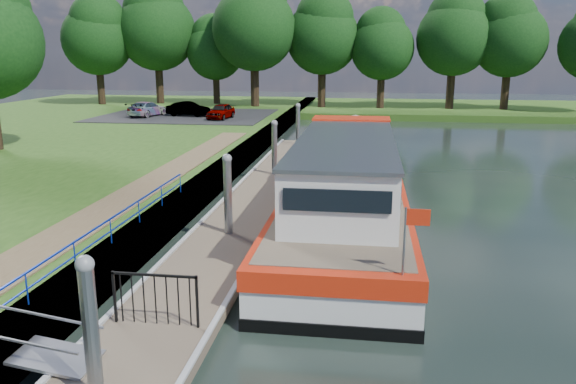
# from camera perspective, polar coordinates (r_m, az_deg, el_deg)

# --- Properties ---
(bank_edge) EXTENTS (1.10, 90.00, 0.78)m
(bank_edge) POSITION_cam_1_polar(r_m,az_deg,el_deg) (24.73, -8.15, 0.77)
(bank_edge) COLOR #473D2D
(bank_edge) RESTS_ON ground
(far_bank) EXTENTS (60.00, 18.00, 0.60)m
(far_bank) POSITION_cam_1_polar(r_m,az_deg,el_deg) (60.88, 15.46, 8.13)
(far_bank) COLOR #284C15
(far_bank) RESTS_ON ground
(footpath) EXTENTS (1.60, 40.00, 0.05)m
(footpath) POSITION_cam_1_polar(r_m,az_deg,el_deg) (19.01, -19.43, -2.65)
(footpath) COLOR brown
(footpath) RESTS_ON riverbank
(carpark) EXTENTS (14.00, 12.00, 0.06)m
(carpark) POSITION_cam_1_polar(r_m,az_deg,el_deg) (48.84, -10.31, 7.67)
(carpark) COLOR black
(carpark) RESTS_ON riverbank
(blue_fence) EXTENTS (0.04, 18.04, 0.72)m
(blue_fence) POSITION_cam_1_polar(r_m,az_deg,el_deg) (13.94, -22.87, -6.73)
(blue_fence) COLOR #0C2DBF
(blue_fence) RESTS_ON riverbank
(pontoon) EXTENTS (2.50, 30.00, 0.56)m
(pontoon) POSITION_cam_1_polar(r_m,az_deg,el_deg) (22.30, -3.24, -1.10)
(pontoon) COLOR brown
(pontoon) RESTS_ON ground
(mooring_piles) EXTENTS (0.30, 27.30, 3.55)m
(mooring_piles) POSITION_cam_1_polar(r_m,az_deg,el_deg) (22.04, -3.28, 1.65)
(mooring_piles) COLOR gray
(mooring_piles) RESTS_ON ground
(gangway) EXTENTS (2.58, 1.00, 0.92)m
(gangway) POSITION_cam_1_polar(r_m,az_deg,el_deg) (11.83, -24.95, -14.32)
(gangway) COLOR #A5A8AD
(gangway) RESTS_ON ground
(gate_panel) EXTENTS (1.85, 0.05, 1.15)m
(gate_panel) POSITION_cam_1_polar(r_m,az_deg,el_deg) (12.15, -13.36, -9.83)
(gate_panel) COLOR black
(gate_panel) RESTS_ON ground
(barge) EXTENTS (4.36, 21.15, 4.78)m
(barge) POSITION_cam_1_polar(r_m,az_deg,el_deg) (21.96, 6.11, 1.03)
(barge) COLOR black
(barge) RESTS_ON ground
(horizon_trees) EXTENTS (54.38, 10.03, 12.87)m
(horizon_trees) POSITION_cam_1_polar(r_m,az_deg,el_deg) (57.13, 2.21, 15.94)
(horizon_trees) COLOR #332316
(horizon_trees) RESTS_ON ground
(car_a) EXTENTS (1.77, 3.66, 1.20)m
(car_a) POSITION_cam_1_polar(r_m,az_deg,el_deg) (45.57, -6.84, 8.16)
(car_a) COLOR #999999
(car_a) RESTS_ON carpark
(car_b) EXTENTS (3.72, 1.69, 1.18)m
(car_b) POSITION_cam_1_polar(r_m,az_deg,el_deg) (47.92, -10.09, 8.31)
(car_b) COLOR #999999
(car_b) RESTS_ON carpark
(car_c) EXTENTS (2.48, 4.41, 1.21)m
(car_c) POSITION_cam_1_polar(r_m,az_deg,el_deg) (48.66, -14.11, 8.21)
(car_c) COLOR #999999
(car_c) RESTS_ON carpark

